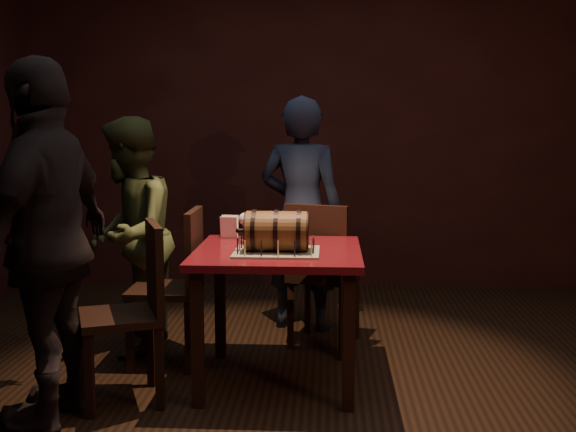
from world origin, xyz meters
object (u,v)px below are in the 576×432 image
(barrel_cake, at_px, (277,231))
(chair_left_front, at_px, (136,302))
(wine_glass_mid, at_px, (271,218))
(person_left_front, at_px, (48,243))
(wine_glass_right, at_px, (296,219))
(person_back, at_px, (301,214))
(pint_of_ale, at_px, (261,229))
(chair_left_rear, at_px, (178,278))
(wine_glass_left, at_px, (245,220))
(chair_back, at_px, (321,267))
(person_left_rear, at_px, (129,236))
(pub_table, at_px, (278,269))

(barrel_cake, distance_m, chair_left_front, 0.81)
(wine_glass_mid, xyz_separation_m, person_left_front, (-0.98, -0.93, 0.01))
(wine_glass_right, height_order, person_back, person_back)
(chair_left_front, height_order, person_left_front, person_left_front)
(pint_of_ale, height_order, person_left_front, person_left_front)
(wine_glass_mid, height_order, chair_left_rear, chair_left_rear)
(barrel_cake, bearing_deg, wine_glass_left, 118.69)
(chair_back, relative_size, person_left_rear, 0.63)
(chair_left_rear, relative_size, person_left_rear, 0.63)
(wine_glass_mid, bearing_deg, chair_left_front, -133.43)
(wine_glass_mid, bearing_deg, chair_left_rear, -167.09)
(person_left_front, bearing_deg, pint_of_ale, 138.60)
(pint_of_ale, bearing_deg, chair_left_front, -137.74)
(barrel_cake, xyz_separation_m, chair_left_front, (-0.71, -0.19, -0.35))
(chair_left_rear, bearing_deg, wine_glass_right, 6.49)
(barrel_cake, relative_size, person_back, 0.24)
(chair_left_front, xyz_separation_m, person_left_front, (-0.34, -0.25, 0.35))
(chair_left_front, bearing_deg, pint_of_ale, 42.26)
(pint_of_ale, distance_m, person_left_front, 1.23)
(wine_glass_left, height_order, pint_of_ale, wine_glass_left)
(chair_left_front, distance_m, person_back, 1.59)
(pint_of_ale, xyz_separation_m, chair_back, (0.34, 0.38, -0.30))
(wine_glass_right, distance_m, pint_of_ale, 0.22)
(wine_glass_mid, distance_m, pint_of_ale, 0.15)
(wine_glass_right, height_order, chair_back, chair_back)
(person_left_rear, bearing_deg, wine_glass_right, 78.43)
(wine_glass_left, xyz_separation_m, chair_left_front, (-0.50, -0.59, -0.35))
(chair_back, bearing_deg, wine_glass_left, -142.94)
(chair_back, bearing_deg, person_left_rear, -173.19)
(wine_glass_mid, distance_m, chair_left_front, 0.99)
(barrel_cake, bearing_deg, person_left_front, -157.04)
(wine_glass_right, xyz_separation_m, chair_left_rear, (-0.69, -0.08, -0.35))
(pub_table, distance_m, chair_back, 0.67)
(pub_table, height_order, person_left_rear, person_left_rear)
(barrel_cake, distance_m, person_left_rear, 1.13)
(wine_glass_right, relative_size, chair_left_front, 0.17)
(person_left_rear, bearing_deg, pub_table, 60.01)
(pub_table, distance_m, wine_glass_right, 0.41)
(pint_of_ale, bearing_deg, person_left_rear, 164.31)
(pub_table, xyz_separation_m, chair_left_rear, (-0.61, 0.25, -0.12))
(wine_glass_left, height_order, person_back, person_back)
(person_left_rear, height_order, person_left_front, person_left_front)
(person_left_rear, bearing_deg, chair_left_front, 14.02)
(wine_glass_right, bearing_deg, chair_left_front, -141.51)
(barrel_cake, distance_m, person_left_front, 1.15)
(wine_glass_right, bearing_deg, pint_of_ale, -155.56)
(chair_left_front, bearing_deg, pub_table, 23.06)
(pint_of_ale, distance_m, person_back, 0.83)
(pub_table, relative_size, chair_left_front, 0.97)
(wine_glass_mid, height_order, person_back, person_back)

